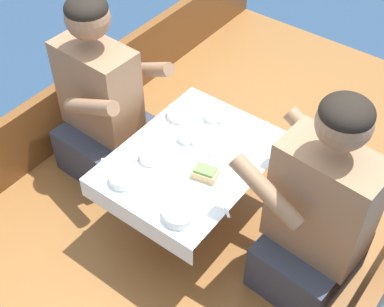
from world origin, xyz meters
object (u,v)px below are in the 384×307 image
(person_starboard, at_px, (318,218))
(coffee_cup_starboard, at_px, (213,114))
(sandwich, at_px, (205,173))
(person_port, at_px, (102,104))
(coffee_cup_port, at_px, (186,136))

(person_starboard, relative_size, coffee_cup_starboard, 10.01)
(person_starboard, distance_m, sandwich, 0.50)
(person_port, relative_size, person_starboard, 0.97)
(coffee_cup_port, bearing_deg, sandwich, -33.70)
(person_port, bearing_deg, person_starboard, 2.04)
(coffee_cup_starboard, bearing_deg, person_starboard, -18.15)
(coffee_cup_starboard, bearing_deg, person_port, -157.41)
(person_port, bearing_deg, coffee_cup_port, 4.72)
(person_starboard, xyz_separation_m, coffee_cup_starboard, (-0.68, 0.22, 0.04))
(coffee_cup_port, bearing_deg, coffee_cup_starboard, 87.33)
(person_starboard, bearing_deg, coffee_cup_starboard, -13.76)
(sandwich, distance_m, coffee_cup_starboard, 0.39)
(sandwich, height_order, coffee_cup_port, sandwich)
(coffee_cup_port, relative_size, coffee_cup_starboard, 0.91)
(person_starboard, bearing_deg, coffee_cup_port, 2.28)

